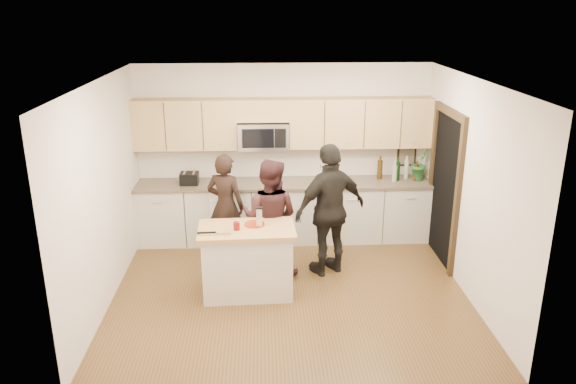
{
  "coord_description": "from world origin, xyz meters",
  "views": [
    {
      "loc": [
        -0.33,
        -6.5,
        3.55
      ],
      "look_at": [
        -0.01,
        0.35,
        1.23
      ],
      "focal_mm": 35.0,
      "sensor_mm": 36.0,
      "label": 1
    }
  ],
  "objects_px": {
    "toaster": "(189,178)",
    "woman_left": "(226,206)",
    "woman_center": "(270,218)",
    "island": "(247,260)",
    "woman_right": "(330,210)"
  },
  "relations": [
    {
      "from": "island",
      "to": "toaster",
      "type": "height_order",
      "value": "toaster"
    },
    {
      "from": "toaster",
      "to": "woman_center",
      "type": "relative_size",
      "value": 0.17
    },
    {
      "from": "woman_center",
      "to": "woman_right",
      "type": "height_order",
      "value": "woman_right"
    },
    {
      "from": "woman_left",
      "to": "woman_center",
      "type": "distance_m",
      "value": 0.88
    },
    {
      "from": "woman_center",
      "to": "woman_right",
      "type": "bearing_deg",
      "value": -161.7
    },
    {
      "from": "woman_left",
      "to": "woman_center",
      "type": "relative_size",
      "value": 0.95
    },
    {
      "from": "toaster",
      "to": "woman_left",
      "type": "xyz_separation_m",
      "value": [
        0.57,
        -0.54,
        -0.25
      ]
    },
    {
      "from": "woman_left",
      "to": "woman_right",
      "type": "distance_m",
      "value": 1.57
    },
    {
      "from": "toaster",
      "to": "woman_center",
      "type": "xyz_separation_m",
      "value": [
        1.2,
        -1.15,
        -0.21
      ]
    },
    {
      "from": "toaster",
      "to": "woman_center",
      "type": "height_order",
      "value": "woman_center"
    },
    {
      "from": "island",
      "to": "woman_center",
      "type": "xyz_separation_m",
      "value": [
        0.3,
        0.55,
        0.36
      ]
    },
    {
      "from": "island",
      "to": "woman_right",
      "type": "xyz_separation_m",
      "value": [
        1.11,
        0.55,
        0.46
      ]
    },
    {
      "from": "island",
      "to": "woman_center",
      "type": "bearing_deg",
      "value": 59.27
    },
    {
      "from": "island",
      "to": "woman_left",
      "type": "xyz_separation_m",
      "value": [
        -0.33,
        1.16,
        0.32
      ]
    },
    {
      "from": "toaster",
      "to": "woman_left",
      "type": "height_order",
      "value": "woman_left"
    }
  ]
}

